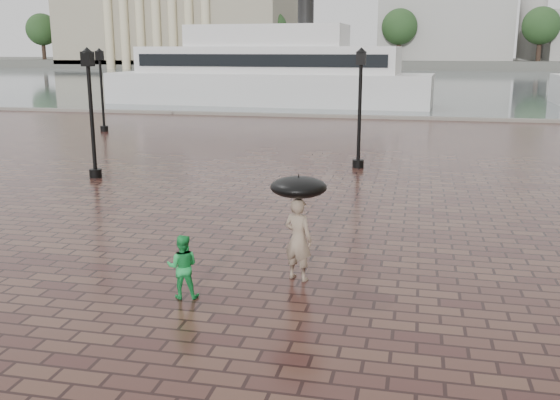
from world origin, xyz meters
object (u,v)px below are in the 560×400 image
child_pedestrian (183,266)px  ferry_near (268,72)px  adult_pedestrian (298,239)px  street_lamps (175,101)px

child_pedestrian → ferry_near: (-8.30, 40.96, 2.04)m
child_pedestrian → ferry_near: size_ratio=0.04×
adult_pedestrian → ferry_near: bearing=-53.1°
adult_pedestrian → child_pedestrian: adult_pedestrian is taller
adult_pedestrian → child_pedestrian: (-1.89, -1.37, -0.23)m
street_lamps → ferry_near: bearing=94.8°
child_pedestrian → ferry_near: bearing=-90.4°
adult_pedestrian → ferry_near: ferry_near is taller
child_pedestrian → ferry_near: 41.84m
street_lamps → ferry_near: ferry_near is taller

